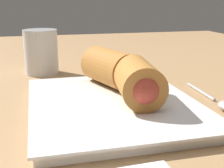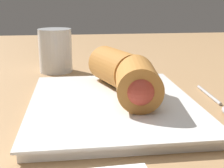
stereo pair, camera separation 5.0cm
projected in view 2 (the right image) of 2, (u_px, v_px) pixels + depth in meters
The scene contains 5 objects.
table_surface at pixel (107, 113), 46.05cm from camera, with size 180.00×140.00×2.00cm.
serving_plate at pixel (112, 105), 44.43cm from camera, with size 28.35×22.98×1.50cm.
roll_front_left at pixel (138, 83), 41.91cm from camera, with size 11.02×6.97×5.84cm.
roll_front_right at pixel (118, 68), 50.44cm from camera, with size 11.20×8.74×5.84cm.
drinking_glass at pixel (55, 51), 66.03cm from camera, with size 6.97×6.97×9.12cm.
Camera 2 is at (-42.87, 4.69, 17.71)cm, focal length 50.00 mm.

